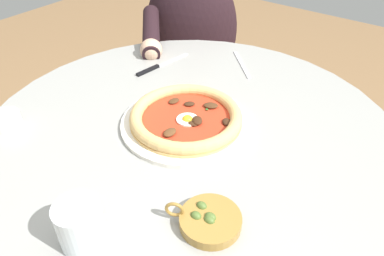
{
  "coord_description": "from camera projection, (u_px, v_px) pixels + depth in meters",
  "views": [
    {
      "loc": [
        0.41,
        -0.54,
        1.26
      ],
      "look_at": [
        0.02,
        -0.02,
        0.76
      ],
      "focal_mm": 33.81,
      "sensor_mm": 36.0,
      "label": 1
    }
  ],
  "objects": [
    {
      "name": "cafe_chair_diner",
      "position": [
        192.0,
        55.0,
        1.62
      ],
      "size": [
        0.55,
        0.55,
        0.88
      ],
      "color": "#957050",
      "rests_on": "ground"
    },
    {
      "name": "olive_pan",
      "position": [
        209.0,
        220.0,
        0.62
      ],
      "size": [
        0.13,
        0.11,
        0.04
      ],
      "color": "olive",
      "rests_on": "dining_table"
    },
    {
      "name": "ramekin_capers",
      "position": [
        6.0,
        120.0,
        0.83
      ],
      "size": [
        0.07,
        0.07,
        0.04
      ],
      "color": "white",
      "rests_on": "dining_table"
    },
    {
      "name": "steak_knife",
      "position": [
        156.0,
        67.0,
        1.07
      ],
      "size": [
        0.04,
        0.2,
        0.01
      ],
      "color": "silver",
      "rests_on": "dining_table"
    },
    {
      "name": "water_glass",
      "position": [
        81.0,
        227.0,
        0.57
      ],
      "size": [
        0.07,
        0.07,
        0.08
      ],
      "color": "silver",
      "rests_on": "dining_table"
    },
    {
      "name": "dining_table",
      "position": [
        190.0,
        181.0,
        0.96
      ],
      "size": [
        0.97,
        0.97,
        0.75
      ],
      "color": "#999993",
      "rests_on": "ground"
    },
    {
      "name": "diner_person",
      "position": [
        191.0,
        76.0,
        1.53
      ],
      "size": [
        0.44,
        0.58,
        1.13
      ],
      "color": "#282833",
      "rests_on": "ground"
    },
    {
      "name": "pizza_on_plate",
      "position": [
        186.0,
        118.0,
        0.84
      ],
      "size": [
        0.3,
        0.3,
        0.04
      ],
      "color": "white",
      "rests_on": "dining_table"
    },
    {
      "name": "fork_utensil",
      "position": [
        242.0,
        64.0,
        1.08
      ],
      "size": [
        0.13,
        0.13,
        0.0
      ],
      "color": "#BCBCC1",
      "rests_on": "dining_table"
    }
  ]
}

